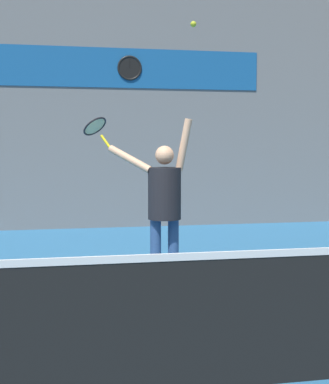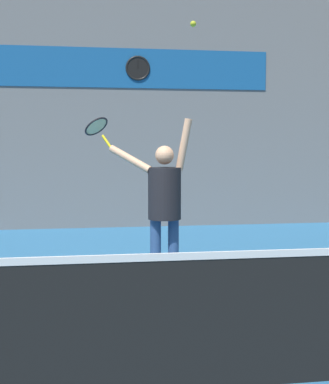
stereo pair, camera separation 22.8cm
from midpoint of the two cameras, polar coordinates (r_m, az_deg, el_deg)
ground_plane at (r=5.14m, az=-6.86°, el=-14.01°), size 18.00×18.00×0.00m
back_wall at (r=10.99m, az=-9.17°, el=9.20°), size 18.00×0.10×5.00m
sponsor_banner at (r=11.01m, az=-9.21°, el=13.04°), size 7.21×0.02×0.79m
scoreboard_clock at (r=11.06m, az=-4.35°, el=13.05°), size 0.50×0.05×0.50m
court_net at (r=3.64m, az=-5.38°, el=-13.78°), size 8.01×0.07×1.06m
tennis_player at (r=6.38m, az=-1.08°, el=-0.69°), size 0.99×0.60×1.99m
tennis_racket at (r=6.78m, az=-8.31°, el=6.82°), size 0.41×0.42×0.40m
tennis_ball at (r=6.44m, az=2.04°, el=17.47°), size 0.07×0.07×0.07m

